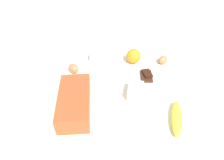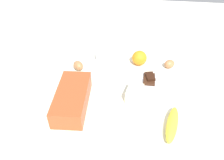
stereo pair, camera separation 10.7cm
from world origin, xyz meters
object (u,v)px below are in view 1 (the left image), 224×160
at_px(flour_bowl, 101,55).
at_px(egg_near_butter, 75,68).
at_px(banana, 178,118).
at_px(egg_beside_bowl, 164,60).
at_px(butter_block, 136,92).
at_px(chocolate_plate, 147,77).
at_px(loaf_pan, 76,101).
at_px(orange_fruit, 134,56).

distance_m(flour_bowl, egg_near_butter, 0.18).
distance_m(banana, egg_beside_bowl, 0.41).
height_order(butter_block, chocolate_plate, butter_block).
distance_m(flour_bowl, chocolate_plate, 0.29).
distance_m(flour_bowl, banana, 0.56).
bearing_deg(egg_near_butter, flour_bowl, -49.21).
bearing_deg(egg_near_butter, chocolate_plate, -98.74).
distance_m(loaf_pan, chocolate_plate, 0.39).
distance_m(loaf_pan, butter_block, 0.28).
xyz_separation_m(orange_fruit, butter_block, (-0.27, 0.01, -0.01)).
relative_size(egg_near_butter, egg_beside_bowl, 1.10).
height_order(butter_block, egg_beside_bowl, butter_block).
height_order(loaf_pan, egg_near_butter, loaf_pan).
xyz_separation_m(loaf_pan, egg_near_butter, (0.26, 0.04, -0.02)).
bearing_deg(butter_block, banana, -133.67).
distance_m(loaf_pan, orange_fruit, 0.45).
relative_size(flour_bowl, butter_block, 1.35).
height_order(loaf_pan, flour_bowl, loaf_pan).
xyz_separation_m(flour_bowl, egg_beside_bowl, (-0.04, -0.35, -0.01)).
height_order(loaf_pan, chocolate_plate, loaf_pan).
xyz_separation_m(flour_bowl, butter_block, (-0.30, -0.17, -0.00)).
relative_size(orange_fruit, egg_near_butter, 1.27).
bearing_deg(butter_block, egg_near_butter, 58.43).
bearing_deg(butter_block, loaf_pan, 105.57).
bearing_deg(banana, egg_beside_bowl, -2.58).
distance_m(loaf_pan, egg_beside_bowl, 0.55).
bearing_deg(egg_beside_bowl, egg_near_butter, 99.08).
relative_size(orange_fruit, chocolate_plate, 0.62).
bearing_deg(egg_beside_bowl, banana, 177.42).
bearing_deg(egg_beside_bowl, flour_bowl, 83.67).
bearing_deg(chocolate_plate, egg_beside_bowl, -38.56).
height_order(banana, egg_near_butter, egg_near_butter).
xyz_separation_m(orange_fruit, egg_near_butter, (-0.09, 0.32, -0.02)).
bearing_deg(butter_block, orange_fruit, -2.67).
height_order(banana, orange_fruit, orange_fruit).
distance_m(loaf_pan, egg_near_butter, 0.26).
distance_m(banana, orange_fruit, 0.45).
bearing_deg(orange_fruit, egg_beside_bowl, -94.06).
relative_size(orange_fruit, butter_block, 0.89).
xyz_separation_m(loaf_pan, banana, (-0.07, -0.42, -0.02)).
distance_m(flour_bowl, orange_fruit, 0.19).
relative_size(flour_bowl, chocolate_plate, 0.93).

